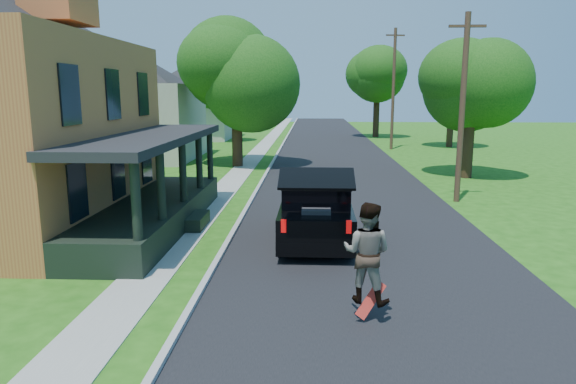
{
  "coord_description": "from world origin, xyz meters",
  "views": [
    {
      "loc": [
        -1.56,
        -10.56,
        4.46
      ],
      "look_at": [
        -2.18,
        3.0,
        1.83
      ],
      "focal_mm": 32.0,
      "sensor_mm": 36.0,
      "label": 1
    }
  ],
  "objects_px": {
    "black_suv": "(316,209)",
    "utility_pole_near": "(462,107)",
    "skateboarder": "(367,252)",
    "tree_right_near": "(471,80)"
  },
  "relations": [
    {
      "from": "black_suv",
      "to": "tree_right_near",
      "type": "distance_m",
      "value": 15.2
    },
    {
      "from": "skateboarder",
      "to": "black_suv",
      "type": "bearing_deg",
      "value": -59.16
    },
    {
      "from": "black_suv",
      "to": "tree_right_near",
      "type": "height_order",
      "value": "tree_right_near"
    },
    {
      "from": "tree_right_near",
      "to": "utility_pole_near",
      "type": "xyz_separation_m",
      "value": [
        -2.15,
        -6.26,
        -1.18
      ]
    },
    {
      "from": "tree_right_near",
      "to": "utility_pole_near",
      "type": "height_order",
      "value": "tree_right_near"
    },
    {
      "from": "black_suv",
      "to": "skateboarder",
      "type": "distance_m",
      "value": 5.66
    },
    {
      "from": "skateboarder",
      "to": "tree_right_near",
      "type": "distance_m",
      "value": 19.5
    },
    {
      "from": "skateboarder",
      "to": "utility_pole_near",
      "type": "xyz_separation_m",
      "value": [
        4.96,
        11.52,
        2.53
      ]
    },
    {
      "from": "skateboarder",
      "to": "tree_right_near",
      "type": "bearing_deg",
      "value": -90.64
    },
    {
      "from": "black_suv",
      "to": "utility_pole_near",
      "type": "relative_size",
      "value": 0.72
    }
  ]
}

